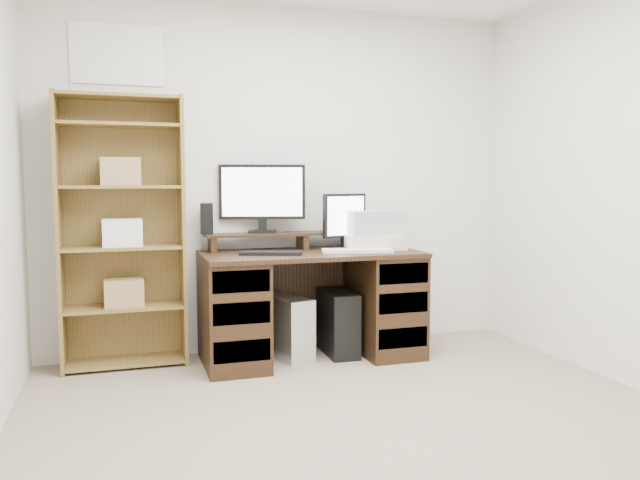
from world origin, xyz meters
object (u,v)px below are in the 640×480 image
desk (311,303)px  monitor_small (345,219)px  tower_black (338,322)px  bookshelf (122,229)px  tower_silver (288,327)px  monitor_wide (262,195)px  printer (373,241)px

desk → monitor_small: (0.29, 0.11, 0.58)m
tower_black → bookshelf: size_ratio=0.26×
tower_silver → tower_black: 0.37m
bookshelf → tower_black: bearing=-6.9°
desk → monitor_small: monitor_small is taller
monitor_small → monitor_wide: bearing=147.2°
desk → printer: printer is taller
desk → monitor_wide: (-0.28, 0.26, 0.75)m
desk → monitor_wide: bearing=137.3°
tower_black → bookshelf: 1.62m
bookshelf → printer: bearing=-5.2°
desk → tower_silver: (-0.16, 0.05, -0.17)m
monitor_wide → bookshelf: bearing=-162.4°
monitor_wide → monitor_small: bearing=-0.5°
desk → tower_silver: bearing=162.3°
monitor_wide → monitor_small: size_ratio=1.51×
tower_black → bookshelf: bearing=174.9°
printer → tower_black: bearing=-164.3°
tower_black → bookshelf: bookshelf is taller
tower_black → printer: bearing=5.7°
tower_black → tower_silver: bearing=179.9°
tower_silver → monitor_small: bearing=-8.3°
monitor_wide → monitor_small: monitor_wide is taller
monitor_small → tower_silver: monitor_small is taller
monitor_small → tower_black: 0.75m
tower_silver → desk: bearing=-33.2°
printer → tower_black: size_ratio=0.94×
tower_silver → bookshelf: bookshelf is taller
monitor_small → tower_silver: (-0.44, -0.06, -0.75)m
desk → monitor_small: 0.65m
printer → bookshelf: bearing=-173.4°
desk → printer: bearing=6.5°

